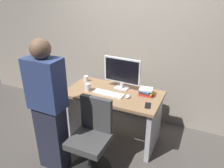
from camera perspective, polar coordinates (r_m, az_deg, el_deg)
ground_plane at (r=3.45m, az=0.35°, el=-13.53°), size 9.00×9.00×0.00m
wall_back at (r=3.49m, az=5.75°, el=14.04°), size 6.40×0.10×3.00m
desk at (r=3.16m, az=0.38°, el=-6.17°), size 1.32×0.68×0.76m
office_chair at (r=2.72m, az=-5.23°, el=-14.26°), size 0.52×0.52×0.94m
person_at_desk at (r=2.62m, az=-16.11°, el=-5.93°), size 0.40×0.24×1.64m
monitor at (r=3.06m, az=2.58°, el=3.16°), size 0.54×0.15×0.46m
keyboard at (r=2.99m, az=-0.91°, el=-2.47°), size 0.43×0.14×0.02m
mouse at (r=2.91m, az=4.14°, el=-3.20°), size 0.06×0.10×0.03m
cup_near_keyboard at (r=3.09m, az=-6.25°, el=-0.82°), size 0.08×0.08×0.10m
cup_by_monitor at (r=3.40m, az=-6.71°, el=1.38°), size 0.07×0.07×0.09m
book_stack at (r=2.99m, az=8.81°, el=-1.96°), size 0.21×0.17×0.10m
cell_phone at (r=2.76m, az=9.24°, el=-5.50°), size 0.10×0.16×0.01m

